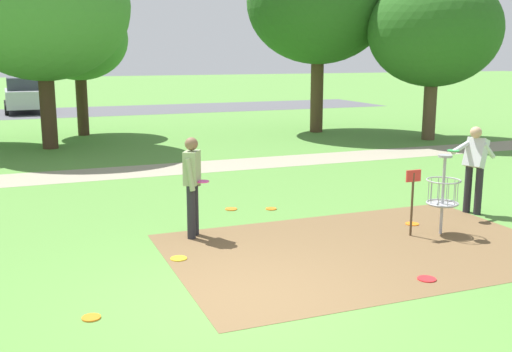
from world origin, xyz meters
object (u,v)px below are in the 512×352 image
Objects in this scene: frisbee_mid_grass at (427,279)px; tree_near_left at (319,2)px; player_throwing at (475,164)px; tree_mid_right at (41,6)px; tree_mid_center at (434,30)px; parked_car_center_left at (24,95)px; frisbee_far_right at (231,209)px; frisbee_far_left at (179,259)px; disc_golf_basket at (440,192)px; tree_near_right at (78,39)px; frisbee_scattered_b at (91,318)px; frisbee_scattered_a at (412,224)px; player_foreground_watching at (192,181)px; frisbee_by_tee at (271,209)px.

frisbee_mid_grass is 16.78m from tree_near_left.
player_throwing is 0.25× the size of tree_mid_right.
parked_car_center_left is at bearing 129.62° from tree_mid_center.
tree_mid_right is at bearing 167.70° from tree_mid_center.
parked_car_center_left is at bearing 98.79° from frisbee_far_right.
frisbee_far_left is 15.48m from tree_mid_center.
tree_near_left is (4.38, 13.19, 4.24)m from disc_golf_basket.
tree_near_right is (-4.38, 15.57, 2.85)m from disc_golf_basket.
player_throwing is 10.92m from tree_mid_center.
player_throwing is 6.09m from frisbee_far_left.
player_throwing is 7.72× the size of frisbee_scattered_b.
frisbee_scattered_a is at bearing -64.48° from tree_mid_right.
frisbee_mid_grass is at bearing -80.57° from tree_near_right.
frisbee_mid_grass is at bearing -34.85° from frisbee_far_left.
player_foreground_watching is at bearing 63.14° from frisbee_far_left.
tree_mid_center is (7.19, 9.76, 3.11)m from disc_golf_basket.
disc_golf_basket is at bearing -149.30° from player_throwing.
parked_car_center_left is at bearing 90.86° from frisbee_scattered_b.
disc_golf_basket is 4.57m from frisbee_far_left.
tree_near_right is at bearing 164.83° from tree_near_left.
frisbee_scattered_b is 0.03× the size of tree_mid_right.
player_throwing is (1.50, 0.89, 0.23)m from disc_golf_basket.
frisbee_far_left is at bearing -175.03° from player_throwing.
tree_mid_right is at bearing -87.29° from parked_car_center_left.
tree_near_right is (-0.40, 14.17, 2.63)m from player_foreground_watching.
frisbee_by_tee is 0.87× the size of frisbee_far_left.
frisbee_by_tee is (1.95, 1.21, -0.96)m from player_foreground_watching.
parked_car_center_left is at bearing 103.95° from frisbee_scattered_a.
disc_golf_basket is 6.15m from frisbee_scattered_b.
frisbee_scattered_b is 0.04× the size of tree_mid_center.
frisbee_far_left is at bearing -85.81° from parked_car_center_left.
player_foreground_watching is at bearing -88.36° from tree_near_right.
tree_mid_center is at bearing -12.30° from tree_mid_right.
frisbee_mid_grass is at bearing -80.08° from parked_car_center_left.
frisbee_far_right is (1.71, 2.51, 0.00)m from frisbee_far_left.
tree_mid_center is at bearing 37.81° from frisbee_by_tee.
tree_near_left reaches higher than frisbee_far_left.
frisbee_scattered_b is (-3.19, -4.17, 0.00)m from frisbee_far_right.
player_throwing is at bearing -58.24° from tree_mid_right.
parked_car_center_left reaches higher than frisbee_far_right.
frisbee_far_left is 0.04× the size of tree_mid_right.
frisbee_by_tee is at bearing 96.86° from frisbee_mid_grass.
tree_near_left is at bearing 54.44° from frisbee_scattered_b.
player_foreground_watching is 2.13m from frisbee_far_right.
tree_mid_center is (9.97, 6.88, 3.86)m from frisbee_far_right.
frisbee_far_left is 4.46m from frisbee_scattered_a.
frisbee_by_tee is 13.65m from tree_near_right.
tree_mid_right is (-2.96, 9.69, 4.54)m from frisbee_far_right.
frisbee_scattered_a is 14.20m from tree_near_left.
disc_golf_basket is 3.38m from frisbee_by_tee.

